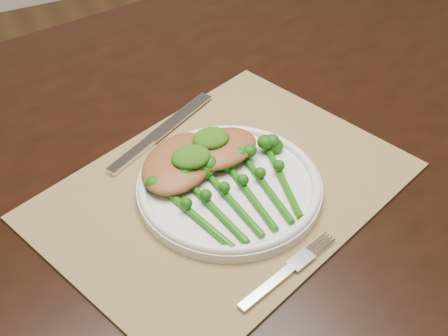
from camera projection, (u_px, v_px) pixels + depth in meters
name	position (u px, v px, depth m)	size (l,w,h in m)	color
dining_table	(219.00, 283.00, 1.21)	(1.72, 1.13, 0.75)	black
placemat	(224.00, 190.00, 0.86)	(0.48, 0.35, 0.00)	olive
dinner_plate	(229.00, 186.00, 0.85)	(0.25, 0.25, 0.02)	silver
knife	(152.00, 139.00, 0.93)	(0.21, 0.13, 0.01)	silver
fork	(294.00, 266.00, 0.75)	(0.16, 0.07, 0.00)	silver
chicken_fillet_left	(179.00, 162.00, 0.86)	(0.13, 0.09, 0.03)	brown
chicken_fillet_right	(218.00, 149.00, 0.87)	(0.12, 0.08, 0.02)	brown
pesto_dollop_left	(191.00, 157.00, 0.84)	(0.05, 0.05, 0.02)	#194509
pesto_dollop_right	(211.00, 138.00, 0.87)	(0.05, 0.04, 0.02)	#194509
broccolini_bundle	(241.00, 198.00, 0.82)	(0.17, 0.19, 0.04)	#16560B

